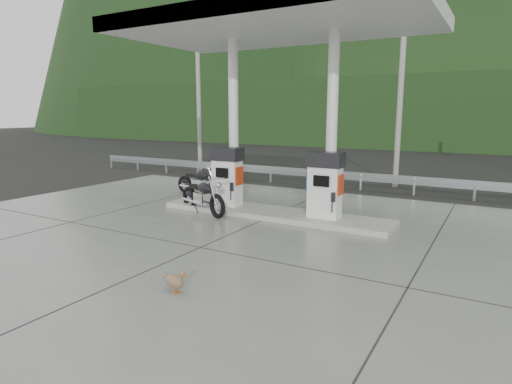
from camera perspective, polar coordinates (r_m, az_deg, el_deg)
The scene contains 17 objects.
ground at distance 10.57m, azimuth -4.15°, elevation -6.05°, with size 160.00×160.00×0.00m, color black.
forecourt_apron at distance 10.57m, azimuth -4.15°, elevation -6.00°, with size 18.00×14.00×0.02m, color slate.
pump_island at distance 12.62m, azimuth 2.23°, elevation -2.84°, with size 7.00×1.40×0.15m, color #9D9B92.
gas_pump_left at distance 13.24m, azimuth -3.88°, elevation 2.08°, with size 0.95×0.55×1.80m, color white, non-canonical shape.
gas_pump_right at distance 11.78m, azimuth 9.16°, elevation 0.91°, with size 0.95×0.55×1.80m, color white, non-canonical shape.
canopy_column_left at distance 13.44m, azimuth -3.00°, elevation 9.06°, with size 0.30×0.30×5.00m, color white.
canopy_column_right at distance 12.00m, azimuth 10.08°, elevation 8.74°, with size 0.30×0.30×5.00m, color white.
canopy_roof at distance 12.50m, azimuth 2.42°, elevation 21.40°, with size 8.50×5.00×0.40m, color white.
guardrail at distance 17.49m, azimuth 10.70°, elevation 2.79°, with size 26.00×0.16×1.42m, color #93969B, non-canonical shape.
road at distance 20.89m, azimuth 13.83°, elevation 1.95°, with size 60.00×7.00×0.01m, color black.
utility_pole_a at distance 22.55m, azimuth -7.68°, elevation 12.96°, with size 0.22×0.22×8.00m, color gray.
utility_pole_b at distance 18.28m, azimuth 18.76°, elevation 13.09°, with size 0.22×0.22×8.00m, color gray.
tree_band at distance 38.79m, azimuth 21.88°, elevation 9.78°, with size 80.00×6.00×6.00m, color black.
forested_hills at distance 68.67m, azimuth 25.42°, elevation 7.02°, with size 100.00×40.00×140.00m, color black, non-canonical shape.
motorcycle_left at distance 15.83m, azimuth -7.51°, elevation 1.28°, with size 1.99×0.63×0.94m, color black, non-canonical shape.
motorcycle_right at distance 12.95m, azimuth -7.13°, elevation -0.61°, with size 2.14×0.68×1.02m, color black, non-canonical shape.
duck at distance 7.50m, azimuth -10.86°, elevation -11.64°, with size 0.51×0.14×0.37m, color brown, non-canonical shape.
Camera 1 is at (5.71, -8.37, 3.01)m, focal length 30.00 mm.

